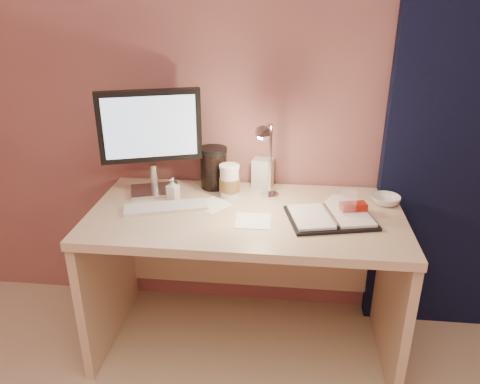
# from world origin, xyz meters

# --- Properties ---
(room) EXTENTS (3.50, 3.50, 3.50)m
(room) POSITION_xyz_m (0.95, 1.69, 1.14)
(room) COLOR #C6B28E
(room) RESTS_ON ground
(desk) EXTENTS (1.40, 0.70, 0.73)m
(desk) POSITION_xyz_m (0.00, 1.45, 0.50)
(desk) COLOR beige
(desk) RESTS_ON ground
(monitor) EXTENTS (0.46, 0.23, 0.50)m
(monitor) POSITION_xyz_m (-0.46, 1.56, 1.03)
(monitor) COLOR silver
(monitor) RESTS_ON desk
(keyboard) EXTENTS (0.39, 0.22, 0.02)m
(keyboard) POSITION_xyz_m (-0.36, 1.38, 0.74)
(keyboard) COLOR silver
(keyboard) RESTS_ON desk
(planner) EXTENTS (0.41, 0.34, 0.06)m
(planner) POSITION_xyz_m (0.38, 1.36, 0.74)
(planner) COLOR black
(planner) RESTS_ON desk
(paper_a) EXTENTS (0.15, 0.15, 0.00)m
(paper_a) POSITION_xyz_m (0.04, 1.30, 0.73)
(paper_a) COLOR white
(paper_a) RESTS_ON desk
(paper_b) EXTENTS (0.18, 0.18, 0.00)m
(paper_b) POSITION_xyz_m (0.43, 1.53, 0.73)
(paper_b) COLOR white
(paper_b) RESTS_ON desk
(paper_c) EXTENTS (0.19, 0.19, 0.00)m
(paper_c) POSITION_xyz_m (-0.16, 1.44, 0.73)
(paper_c) COLOR white
(paper_c) RESTS_ON desk
(coffee_cup) EXTENTS (0.10, 0.10, 0.16)m
(coffee_cup) POSITION_xyz_m (-0.09, 1.55, 0.80)
(coffee_cup) COLOR white
(coffee_cup) RESTS_ON desk
(clear_cup) EXTENTS (0.07, 0.07, 0.12)m
(clear_cup) POSITION_xyz_m (0.44, 1.37, 0.79)
(clear_cup) COLOR white
(clear_cup) RESTS_ON desk
(bowl) EXTENTS (0.14, 0.14, 0.04)m
(bowl) POSITION_xyz_m (0.63, 1.54, 0.75)
(bowl) COLOR silver
(bowl) RESTS_ON desk
(lotion_bottle) EXTENTS (0.06, 0.06, 0.11)m
(lotion_bottle) POSITION_xyz_m (-0.35, 1.48, 0.78)
(lotion_bottle) COLOR white
(lotion_bottle) RESTS_ON desk
(dark_jar) EXTENTS (0.13, 0.13, 0.18)m
(dark_jar) POSITION_xyz_m (-0.19, 1.65, 0.82)
(dark_jar) COLOR black
(dark_jar) RESTS_ON desk
(product_box) EXTENTS (0.11, 0.10, 0.15)m
(product_box) POSITION_xyz_m (0.06, 1.68, 0.80)
(product_box) COLOR beige
(product_box) RESTS_ON desk
(desk_lamp) EXTENTS (0.13, 0.24, 0.38)m
(desk_lamp) POSITION_xyz_m (0.12, 1.47, 0.97)
(desk_lamp) COLOR silver
(desk_lamp) RESTS_ON desk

